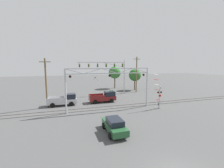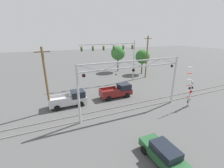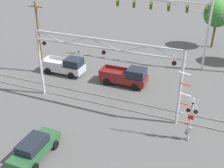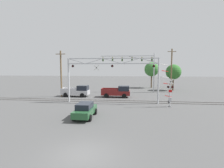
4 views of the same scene
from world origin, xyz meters
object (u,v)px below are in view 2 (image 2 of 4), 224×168
object	(u,v)px
utility_pole_left	(46,80)
utility_pole_right	(147,57)
background_tree_beyond_span	(143,57)
background_tree_far_left_verge	(118,53)
sedan_waiting	(164,154)
traffic_signal_span	(120,53)
pickup_truck_lead	(118,91)
crossing_signal_mast	(190,93)
pickup_truck_following	(70,99)
crossing_gantry	(133,77)

from	to	relation	value
utility_pole_left	utility_pole_right	world-z (taller)	utility_pole_right
utility_pole_left	background_tree_beyond_span	bearing A→B (deg)	27.76
background_tree_far_left_verge	sedan_waiting	bearing A→B (deg)	-109.01
traffic_signal_span	utility_pole_left	size ratio (longest dim) A/B	1.40
pickup_truck_lead	utility_pole_left	bearing A→B (deg)	-175.81
background_tree_far_left_verge	utility_pole_left	bearing A→B (deg)	-137.28
sedan_waiting	background_tree_far_left_verge	xyz separation A→B (m)	(10.07, 29.24, 4.11)
traffic_signal_span	background_tree_beyond_span	distance (m)	9.31
traffic_signal_span	sedan_waiting	xyz separation A→B (m)	(-6.33, -20.59, -5.31)
crossing_signal_mast	background_tree_beyond_span	world-z (taller)	background_tree_beyond_span
background_tree_far_left_verge	pickup_truck_following	bearing A→B (deg)	-133.68
pickup_truck_following	utility_pole_left	distance (m)	4.39
crossing_signal_mast	pickup_truck_lead	xyz separation A→B (m)	(-7.69, 7.05, -1.02)
crossing_gantry	background_tree_far_left_verge	distance (m)	22.51
crossing_gantry	utility_pole_left	world-z (taller)	utility_pole_left
pickup_truck_lead	sedan_waiting	distance (m)	13.58
traffic_signal_span	background_tree_beyond_span	size ratio (longest dim) A/B	1.92
traffic_signal_span	utility_pole_left	xyz separation A→B (m)	(-14.27, -7.98, -1.77)
pickup_truck_following	background_tree_far_left_verge	distance (m)	22.44
traffic_signal_span	utility_pole_left	bearing A→B (deg)	-150.78
utility_pole_right	background_tree_beyond_span	bearing A→B (deg)	70.33
utility_pole_left	background_tree_beyond_span	world-z (taller)	utility_pole_left
traffic_signal_span	background_tree_far_left_verge	bearing A→B (deg)	66.61
background_tree_far_left_verge	traffic_signal_span	bearing A→B (deg)	-113.39
traffic_signal_span	utility_pole_right	size ratio (longest dim) A/B	1.25
sedan_waiting	crossing_gantry	bearing A→B (deg)	76.49
utility_pole_right	pickup_truck_following	bearing A→B (deg)	-156.95
traffic_signal_span	background_tree_far_left_verge	distance (m)	9.50
crossing_gantry	utility_pole_right	distance (m)	17.28
utility_pole_left	crossing_signal_mast	bearing A→B (deg)	-19.24
traffic_signal_span	utility_pole_right	bearing A→B (deg)	4.79
utility_pole_left	crossing_gantry	bearing A→B (deg)	-23.75
background_tree_beyond_span	crossing_gantry	bearing A→B (deg)	-127.88
background_tree_beyond_span	background_tree_far_left_verge	size ratio (longest dim) A/B	0.90
pickup_truck_lead	background_tree_far_left_verge	bearing A→B (deg)	64.19
pickup_truck_following	utility_pole_left	xyz separation A→B (m)	(-2.76, -0.66, 3.36)
crossing_gantry	background_tree_beyond_span	size ratio (longest dim) A/B	2.28
crossing_signal_mast	sedan_waiting	xyz separation A→B (m)	(-10.09, -6.31, -1.20)
sedan_waiting	utility_pole_left	bearing A→B (deg)	122.21
traffic_signal_span	background_tree_far_left_verge	world-z (taller)	traffic_signal_span
crossing_gantry	crossing_signal_mast	distance (m)	8.77
crossing_gantry	sedan_waiting	xyz separation A→B (m)	(-1.98, -8.24, -3.93)
pickup_truck_following	sedan_waiting	xyz separation A→B (m)	(5.18, -13.26, -0.18)
pickup_truck_lead	pickup_truck_following	distance (m)	7.58
crossing_gantry	utility_pole_right	bearing A→B (deg)	48.50
pickup_truck_following	background_tree_far_left_verge	world-z (taller)	background_tree_far_left_verge
pickup_truck_following	sedan_waiting	size ratio (longest dim) A/B	1.16
background_tree_far_left_verge	crossing_gantry	bearing A→B (deg)	-111.08
crossing_gantry	traffic_signal_span	xyz separation A→B (m)	(4.35, 12.35, 1.38)
crossing_gantry	traffic_signal_span	size ratio (longest dim) A/B	1.19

